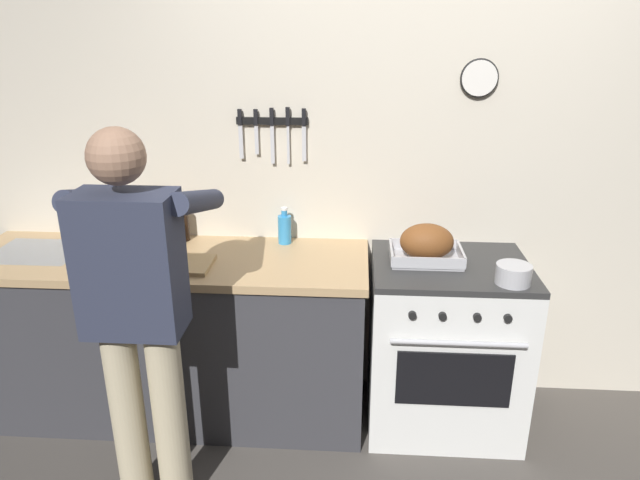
{
  "coord_description": "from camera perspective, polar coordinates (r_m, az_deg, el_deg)",
  "views": [
    {
      "loc": [
        -0.25,
        -1.63,
        1.99
      ],
      "look_at": [
        -0.41,
        0.85,
        1.06
      ],
      "focal_mm": 32.28,
      "sensor_mm": 36.0,
      "label": 1
    }
  ],
  "objects": [
    {
      "name": "bottle_dish_soap",
      "position": [
        3.04,
        -3.53,
        1.15
      ],
      "size": [
        0.07,
        0.07,
        0.2
      ],
      "color": "#338CCC",
      "rests_on": "counter_block"
    },
    {
      "name": "saucepan",
      "position": [
        2.72,
        18.62,
        -3.23
      ],
      "size": [
        0.16,
        0.16,
        0.09
      ],
      "color": "#B7B7BC",
      "rests_on": "stove"
    },
    {
      "name": "wall_back",
      "position": [
        3.06,
        8.43,
        7.33
      ],
      "size": [
        6.0,
        0.13,
        2.6
      ],
      "color": "beige",
      "rests_on": "ground"
    },
    {
      "name": "bottle_cooking_oil",
      "position": [
        3.0,
        -15.48,
        0.9
      ],
      "size": [
        0.07,
        0.07,
        0.29
      ],
      "color": "gold",
      "rests_on": "counter_block"
    },
    {
      "name": "stove",
      "position": [
        3.07,
        12.24,
        -10.07
      ],
      "size": [
        0.76,
        0.67,
        0.9
      ],
      "color": "white",
      "rests_on": "ground"
    },
    {
      "name": "roasting_pan",
      "position": [
        2.85,
        10.52,
        -0.41
      ],
      "size": [
        0.35,
        0.26,
        0.19
      ],
      "color": "#B7B7BC",
      "rests_on": "stove"
    },
    {
      "name": "bottle_vinegar",
      "position": [
        3.19,
        -16.56,
        1.73
      ],
      "size": [
        0.07,
        0.07,
        0.26
      ],
      "color": "#997F4C",
      "rests_on": "counter_block"
    },
    {
      "name": "cutting_board",
      "position": [
        2.86,
        -14.24,
        -2.34
      ],
      "size": [
        0.36,
        0.24,
        0.02
      ],
      "primitive_type": "cube",
      "color": "tan",
      "rests_on": "counter_block"
    },
    {
      "name": "person_cook",
      "position": [
        2.39,
        -17.65,
        -6.25
      ],
      "size": [
        0.51,
        0.63,
        1.66
      ],
      "rotation": [
        0.0,
        0.0,
        1.79
      ],
      "color": "#C6B793",
      "rests_on": "ground"
    },
    {
      "name": "bottle_soy_sauce",
      "position": [
        3.16,
        -13.4,
        1.57
      ],
      "size": [
        0.06,
        0.06,
        0.22
      ],
      "color": "black",
      "rests_on": "counter_block"
    },
    {
      "name": "counter_block",
      "position": [
        3.18,
        -14.48,
        -8.96
      ],
      "size": [
        2.03,
        0.65,
        0.9
      ],
      "color": "#38383D",
      "rests_on": "ground"
    }
  ]
}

